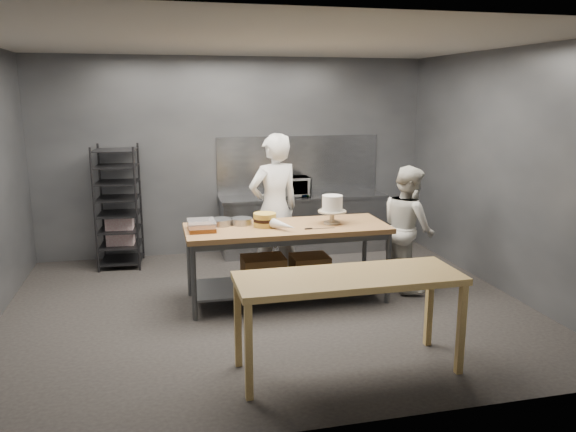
% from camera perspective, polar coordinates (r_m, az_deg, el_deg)
% --- Properties ---
extents(ground, '(6.00, 6.00, 0.00)m').
position_cam_1_polar(ground, '(6.70, -1.99, -9.18)').
color(ground, black).
rests_on(ground, ground).
extents(back_wall, '(6.00, 0.04, 3.00)m').
position_cam_1_polar(back_wall, '(8.74, -5.33, 6.04)').
color(back_wall, '#4C4F54').
rests_on(back_wall, ground).
extents(work_table, '(2.40, 0.90, 0.92)m').
position_cam_1_polar(work_table, '(6.75, -0.25, -3.87)').
color(work_table, olive).
rests_on(work_table, ground).
extents(near_counter, '(2.00, 0.70, 0.90)m').
position_cam_1_polar(near_counter, '(5.00, 6.21, -6.92)').
color(near_counter, olive).
rests_on(near_counter, ground).
extents(back_counter, '(2.60, 0.60, 0.90)m').
position_cam_1_polar(back_counter, '(8.81, 1.56, -0.79)').
color(back_counter, slate).
rests_on(back_counter, ground).
extents(splashback_panel, '(2.60, 0.02, 0.90)m').
position_cam_1_polar(splashback_panel, '(8.94, 1.10, 5.25)').
color(splashback_panel, slate).
rests_on(splashback_panel, back_counter).
extents(speed_rack, '(0.65, 0.69, 1.75)m').
position_cam_1_polar(speed_rack, '(8.38, -16.83, 0.82)').
color(speed_rack, black).
rests_on(speed_rack, ground).
extents(chef_behind, '(0.82, 0.65, 1.96)m').
position_cam_1_polar(chef_behind, '(7.34, -1.40, 0.76)').
color(chef_behind, white).
rests_on(chef_behind, ground).
extents(chef_right, '(0.62, 0.78, 1.58)m').
position_cam_1_polar(chef_right, '(7.26, 12.10, -1.19)').
color(chef_right, silver).
rests_on(chef_right, ground).
extents(microwave, '(0.54, 0.37, 0.30)m').
position_cam_1_polar(microwave, '(8.65, 0.34, 3.00)').
color(microwave, black).
rests_on(microwave, back_counter).
extents(frosted_cake_stand, '(0.34, 0.34, 0.34)m').
position_cam_1_polar(frosted_cake_stand, '(6.75, 4.52, 1.05)').
color(frosted_cake_stand, '#BEB198').
rests_on(frosted_cake_stand, work_table).
extents(layer_cake, '(0.27, 0.27, 0.16)m').
position_cam_1_polar(layer_cake, '(6.61, -2.38, -0.38)').
color(layer_cake, gold).
rests_on(layer_cake, work_table).
extents(cake_pans, '(0.52, 0.28, 0.07)m').
position_cam_1_polar(cake_pans, '(6.74, -5.86, -0.57)').
color(cake_pans, gray).
rests_on(cake_pans, work_table).
extents(piping_bag, '(0.30, 0.39, 0.12)m').
position_cam_1_polar(piping_bag, '(6.42, -0.48, -0.96)').
color(piping_bag, silver).
rests_on(piping_bag, work_table).
extents(offset_spatula, '(0.36, 0.02, 0.02)m').
position_cam_1_polar(offset_spatula, '(6.51, 2.84, -1.28)').
color(offset_spatula, slate).
rests_on(offset_spatula, work_table).
extents(pastry_clamshells, '(0.31, 0.40, 0.11)m').
position_cam_1_polar(pastry_clamshells, '(6.51, -8.77, -0.95)').
color(pastry_clamshells, brown).
rests_on(pastry_clamshells, work_table).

